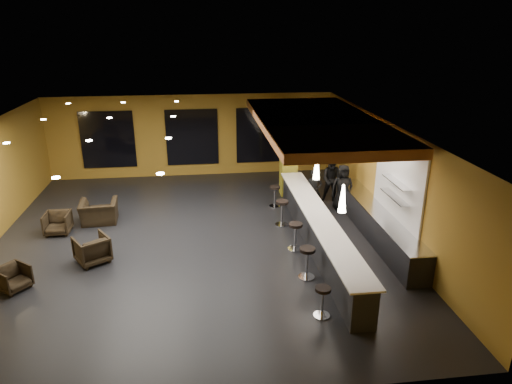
{
  "coord_description": "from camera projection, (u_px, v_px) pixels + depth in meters",
  "views": [
    {
      "loc": [
        0.31,
        -12.83,
        6.3
      ],
      "look_at": [
        2.0,
        0.5,
        1.3
      ],
      "focal_mm": 32.0,
      "sensor_mm": 36.0,
      "label": 1
    }
  ],
  "objects": [
    {
      "name": "wood_soffit",
      "position": [
        317.0,
        122.0,
        14.32
      ],
      "size": [
        3.6,
        8.0,
        0.28
      ],
      "primitive_type": "cube",
      "color": "#A55F30",
      "rests_on": "ceiling"
    },
    {
      "name": "staff_a",
      "position": [
        314.0,
        191.0,
        16.04
      ],
      "size": [
        0.56,
        0.37,
        1.51
      ],
      "primitive_type": "imported",
      "rotation": [
        0.0,
        0.0,
        0.02
      ],
      "color": "black",
      "rests_on": "floor"
    },
    {
      "name": "staff_b",
      "position": [
        333.0,
        180.0,
        16.69
      ],
      "size": [
        1.03,
        0.91,
        1.78
      ],
      "primitive_type": "imported",
      "rotation": [
        0.0,
        0.0,
        -0.32
      ],
      "color": "black",
      "rests_on": "floor"
    },
    {
      "name": "prep_counter",
      "position": [
        377.0,
        224.0,
        14.14
      ],
      "size": [
        0.7,
        6.0,
        0.86
      ],
      "primitive_type": "cube",
      "color": "black",
      "rests_on": "floor"
    },
    {
      "name": "window_center",
      "position": [
        192.0,
        137.0,
        19.48
      ],
      "size": [
        2.2,
        0.06,
        2.4
      ],
      "primitive_type": "cube",
      "color": "black",
      "rests_on": "wall_back"
    },
    {
      "name": "wall_back",
      "position": [
        192.0,
        136.0,
        19.57
      ],
      "size": [
        12.0,
        0.1,
        3.5
      ],
      "primitive_type": "cube",
      "color": "olive",
      "rests_on": "floor"
    },
    {
      "name": "bar_stool_2",
      "position": [
        295.0,
        233.0,
        13.31
      ],
      "size": [
        0.42,
        0.42,
        0.84
      ],
      "rotation": [
        0.0,
        0.0,
        -0.12
      ],
      "color": "silver",
      "rests_on": "floor"
    },
    {
      "name": "wall_front",
      "position": [
        188.0,
        322.0,
        7.39
      ],
      "size": [
        12.0,
        0.1,
        3.5
      ],
      "primitive_type": "cube",
      "color": "olive",
      "rests_on": "floor"
    },
    {
      "name": "armchair_a",
      "position": [
        13.0,
        278.0,
        11.38
      ],
      "size": [
        0.96,
        0.96,
        0.63
      ],
      "primitive_type": "imported",
      "rotation": [
        0.0,
        0.0,
        0.9
      ],
      "color": "black",
      "rests_on": "floor"
    },
    {
      "name": "wall_right",
      "position": [
        387.0,
        178.0,
        14.19
      ],
      "size": [
        0.1,
        13.0,
        3.5
      ],
      "primitive_type": "cube",
      "color": "olive",
      "rests_on": "floor"
    },
    {
      "name": "window_left",
      "position": [
        108.0,
        140.0,
        19.07
      ],
      "size": [
        2.2,
        0.06,
        2.4
      ],
      "primitive_type": "cube",
      "color": "black",
      "rests_on": "wall_back"
    },
    {
      "name": "floor",
      "position": [
        194.0,
        241.0,
        14.1
      ],
      "size": [
        12.0,
        13.0,
        0.1
      ],
      "primitive_type": "cube",
      "color": "black",
      "rests_on": "ground"
    },
    {
      "name": "bar_stool_0",
      "position": [
        323.0,
        298.0,
        10.26
      ],
      "size": [
        0.38,
        0.38,
        0.75
      ],
      "rotation": [
        0.0,
        0.0,
        -0.13
      ],
      "color": "silver",
      "rests_on": "floor"
    },
    {
      "name": "ceiling",
      "position": [
        188.0,
        127.0,
        12.85
      ],
      "size": [
        12.0,
        13.0,
        0.1
      ],
      "primitive_type": "cube",
      "color": "black"
    },
    {
      "name": "bar_stool_4",
      "position": [
        275.0,
        194.0,
        16.48
      ],
      "size": [
        0.39,
        0.39,
        0.78
      ],
      "rotation": [
        0.0,
        0.0,
        0.08
      ],
      "color": "silver",
      "rests_on": "floor"
    },
    {
      "name": "pendant_0",
      "position": [
        343.0,
        198.0,
        10.91
      ],
      "size": [
        0.2,
        0.2,
        0.7
      ],
      "primitive_type": "cone",
      "color": "white",
      "rests_on": "wood_soffit"
    },
    {
      "name": "pendant_2",
      "position": [
        298.0,
        146.0,
        15.56
      ],
      "size": [
        0.2,
        0.2,
        0.7
      ],
      "primitive_type": "cone",
      "color": "white",
      "rests_on": "wood_soffit"
    },
    {
      "name": "prep_top",
      "position": [
        378.0,
        211.0,
        13.98
      ],
      "size": [
        0.72,
        6.0,
        0.03
      ],
      "primitive_type": "cube",
      "color": "silver",
      "rests_on": "prep_counter"
    },
    {
      "name": "wall_shelf_upper",
      "position": [
        397.0,
        182.0,
        12.94
      ],
      "size": [
        0.3,
        1.5,
        0.03
      ],
      "primitive_type": "cube",
      "color": "silver",
      "rests_on": "wall_right"
    },
    {
      "name": "bar_counter",
      "position": [
        318.0,
        233.0,
        13.41
      ],
      "size": [
        0.6,
        8.0,
        1.0
      ],
      "primitive_type": "cube",
      "color": "black",
      "rests_on": "floor"
    },
    {
      "name": "column",
      "position": [
        289.0,
        151.0,
        17.25
      ],
      "size": [
        0.6,
        0.6,
        3.5
      ],
      "primitive_type": "cube",
      "color": "#A39524",
      "rests_on": "floor"
    },
    {
      "name": "bar_stool_3",
      "position": [
        282.0,
        210.0,
        14.93
      ],
      "size": [
        0.43,
        0.43,
        0.86
      ],
      "rotation": [
        0.0,
        0.0,
        -0.16
      ],
      "color": "silver",
      "rests_on": "floor"
    },
    {
      "name": "armchair_d",
      "position": [
        99.0,
        212.0,
        15.17
      ],
      "size": [
        1.24,
        1.11,
        0.77
      ],
      "primitive_type": "imported",
      "rotation": [
        0.0,
        0.0,
        3.21
      ],
      "color": "black",
      "rests_on": "floor"
    },
    {
      "name": "armchair_c",
      "position": [
        58.0,
        223.0,
        14.41
      ],
      "size": [
        0.76,
        0.78,
        0.71
      ],
      "primitive_type": "imported",
      "rotation": [
        0.0,
        0.0,
        -0.0
      ],
      "color": "black",
      "rests_on": "floor"
    },
    {
      "name": "window_right",
      "position": [
        262.0,
        135.0,
        19.84
      ],
      "size": [
        2.2,
        0.06,
        2.4
      ],
      "primitive_type": "cube",
      "color": "black",
      "rests_on": "wall_back"
    },
    {
      "name": "wall_shelf_lower",
      "position": [
        395.0,
        197.0,
        13.1
      ],
      "size": [
        0.3,
        1.5,
        0.03
      ],
      "primitive_type": "cube",
      "color": "silver",
      "rests_on": "wall_right"
    },
    {
      "name": "pendant_1",
      "position": [
        317.0,
        168.0,
        13.23
      ],
      "size": [
        0.2,
        0.2,
        0.7
      ],
      "primitive_type": "cone",
      "color": "white",
      "rests_on": "wood_soffit"
    },
    {
      "name": "staff_c",
      "position": [
        343.0,
        188.0,
        16.09
      ],
      "size": [
        0.85,
        0.59,
        1.66
      ],
      "primitive_type": "imported",
      "rotation": [
        0.0,
        0.0,
        -0.07
      ],
      "color": "black",
      "rests_on": "floor"
    },
    {
      "name": "armchair_b",
      "position": [
        92.0,
        249.0,
        12.67
      ],
      "size": [
        1.16,
        1.17,
        0.78
      ],
      "primitive_type": "imported",
      "rotation": [
        0.0,
        0.0,
        3.71
      ],
      "color": "black",
      "rests_on": "floor"
    },
    {
      "name": "bar_top",
      "position": [
        319.0,
        216.0,
        13.23
      ],
      "size": [
        0.78,
        8.1,
        0.05
      ],
      "primitive_type": "cube",
      "color": "white",
      "rests_on": "bar_counter"
    },
    {
      "name": "tile_backsplash",
      "position": [
        398.0,
        181.0,
        13.16
      ],
      "size": [
        0.06,
        3.2,
        2.4
      ],
      "primitive_type": "cube",
      "color": "white",
      "rests_on": "wall_right"
    },
    {
      "name": "bar_stool_1",
      "position": [
        307.0,
        259.0,
        11.82
      ],
      "size": [
        0.44,
        0.44,
        0.86
      ],
      "rotation": [
        0.0,
        0.0,
        0.28
      ],
      "color": "silver",
      "rests_on": "floor"
    }
  ]
}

